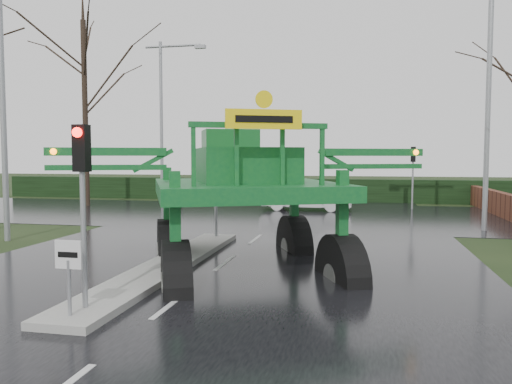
% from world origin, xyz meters
% --- Properties ---
extents(ground, '(140.00, 140.00, 0.00)m').
position_xyz_m(ground, '(0.00, 0.00, 0.00)').
color(ground, black).
rests_on(ground, ground).
extents(road_main, '(14.00, 80.00, 0.02)m').
position_xyz_m(road_main, '(0.00, 10.00, 0.00)').
color(road_main, black).
rests_on(road_main, ground).
extents(road_cross, '(80.00, 12.00, 0.02)m').
position_xyz_m(road_cross, '(0.00, 16.00, 0.01)').
color(road_cross, black).
rests_on(road_cross, ground).
extents(median_island, '(1.20, 10.00, 0.16)m').
position_xyz_m(median_island, '(-1.30, 3.00, 0.09)').
color(median_island, gray).
rests_on(median_island, ground).
extents(hedge_row, '(44.00, 0.90, 1.50)m').
position_xyz_m(hedge_row, '(0.00, 24.00, 0.75)').
color(hedge_row, black).
rests_on(hedge_row, ground).
extents(brick_wall, '(0.40, 20.00, 1.20)m').
position_xyz_m(brick_wall, '(10.50, 16.00, 0.60)').
color(brick_wall, '#592D1E').
rests_on(brick_wall, ground).
extents(keep_left_sign, '(0.50, 0.07, 1.35)m').
position_xyz_m(keep_left_sign, '(-1.30, -1.50, 1.06)').
color(keep_left_sign, gray).
rests_on(keep_left_sign, ground).
extents(traffic_signal_near, '(0.26, 0.33, 3.52)m').
position_xyz_m(traffic_signal_near, '(-1.30, -1.01, 2.59)').
color(traffic_signal_near, gray).
rests_on(traffic_signal_near, ground).
extents(traffic_signal_mid, '(0.26, 0.33, 3.52)m').
position_xyz_m(traffic_signal_mid, '(-1.30, 7.49, 2.59)').
color(traffic_signal_mid, gray).
rests_on(traffic_signal_mid, ground).
extents(traffic_signal_far, '(0.26, 0.33, 3.52)m').
position_xyz_m(traffic_signal_far, '(6.50, 20.01, 2.59)').
color(traffic_signal_far, gray).
rests_on(traffic_signal_far, ground).
extents(street_light_left_near, '(3.85, 0.30, 10.00)m').
position_xyz_m(street_light_left_near, '(-8.19, 6.00, 5.99)').
color(street_light_left_near, gray).
rests_on(street_light_left_near, ground).
extents(street_light_right, '(3.85, 0.30, 10.00)m').
position_xyz_m(street_light_right, '(8.19, 12.00, 5.99)').
color(street_light_right, gray).
rests_on(street_light_right, ground).
extents(street_light_left_far, '(3.85, 0.30, 10.00)m').
position_xyz_m(street_light_left_far, '(-8.19, 20.00, 5.99)').
color(street_light_left_far, gray).
rests_on(street_light_left_far, ground).
extents(tree_left_far, '(7.70, 7.70, 13.26)m').
position_xyz_m(tree_left_far, '(-12.50, 18.00, 7.15)').
color(tree_left_far, black).
rests_on(tree_left_far, ground).
extents(crop_sprayer, '(9.08, 7.48, 5.52)m').
position_xyz_m(crop_sprayer, '(-0.48, 1.42, 2.61)').
color(crop_sprayer, black).
rests_on(crop_sprayer, ground).
extents(white_sedan, '(4.95, 1.74, 1.63)m').
position_xyz_m(white_sedan, '(0.70, 18.17, 0.00)').
color(white_sedan, silver).
rests_on(white_sedan, ground).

